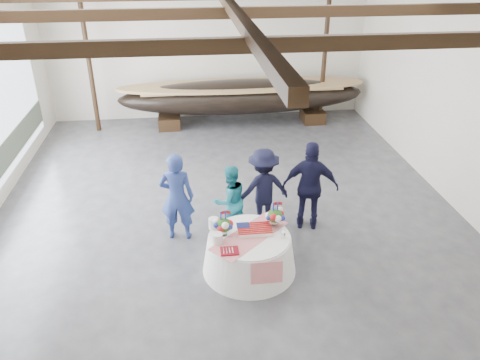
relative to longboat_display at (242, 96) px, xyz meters
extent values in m
cube|color=#3D3D42|center=(-0.97, -5.06, -0.91)|extent=(10.00, 12.00, 0.01)
cube|color=silver|center=(-0.97, 0.94, 1.34)|extent=(10.00, 0.02, 4.50)
cube|color=silver|center=(-0.97, -11.06, 1.34)|extent=(10.00, 0.02, 4.50)
cube|color=silver|center=(4.03, -5.06, 1.34)|extent=(0.02, 12.00, 4.50)
cube|color=black|center=(-0.97, -8.56, 3.34)|extent=(9.80, 0.12, 0.18)
cube|color=black|center=(-0.97, -6.06, 3.34)|extent=(9.80, 0.12, 0.18)
cylinder|color=black|center=(-4.47, 0.00, 1.34)|extent=(0.14, 0.14, 4.50)
cylinder|color=black|center=(2.53, 0.00, 1.34)|extent=(0.14, 0.14, 4.50)
cube|color=#596654|center=(-5.91, -4.06, -0.01)|extent=(0.02, 7.00, 0.60)
cube|color=black|center=(-2.29, 0.00, -0.72)|extent=(0.67, 0.86, 0.38)
cube|color=black|center=(2.29, 0.00, -0.72)|extent=(0.67, 0.86, 0.38)
ellipsoid|color=black|center=(0.00, 0.00, -0.01)|extent=(7.64, 1.53, 1.05)
cube|color=#9E7A4C|center=(0.00, 0.00, 0.28)|extent=(6.11, 1.00, 0.06)
cone|color=white|center=(-0.77, -7.29, -0.57)|extent=(1.67, 1.67, 0.69)
cylinder|color=white|center=(-0.77, -7.29, -0.21)|extent=(1.42, 1.42, 0.04)
cube|color=red|center=(-0.77, -7.29, -0.19)|extent=(1.51, 1.45, 0.01)
cube|color=white|center=(-0.67, -7.16, -0.16)|extent=(0.60, 0.40, 0.07)
cylinder|color=white|center=(-1.34, -7.44, -0.10)|extent=(0.18, 0.18, 0.19)
cylinder|color=white|center=(-1.38, -6.97, -0.09)|extent=(0.18, 0.18, 0.20)
cube|color=maroon|center=(-1.16, -7.71, -0.18)|extent=(0.30, 0.24, 0.03)
cone|color=silver|center=(-0.20, -7.41, -0.13)|extent=(0.09, 0.09, 0.12)
imported|color=navy|center=(-2.02, -6.09, 0.00)|extent=(0.71, 0.51, 1.82)
imported|color=teal|center=(-0.99, -6.04, -0.18)|extent=(0.87, 0.79, 1.47)
imported|color=black|center=(-0.30, -5.87, -0.06)|extent=(1.21, 0.84, 1.71)
imported|color=black|center=(0.62, -6.04, 0.03)|extent=(1.18, 0.72, 1.88)
camera|label=1|loc=(-1.73, -13.96, 4.45)|focal=35.00mm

